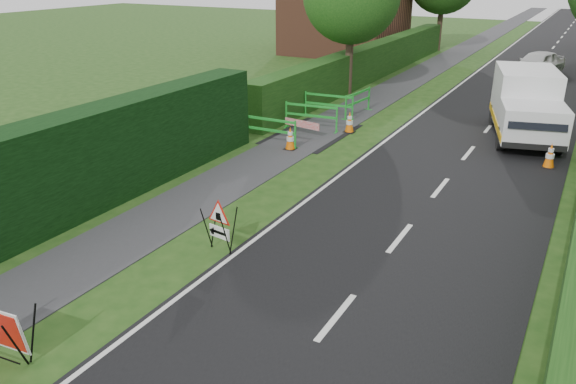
% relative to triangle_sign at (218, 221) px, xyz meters
% --- Properties ---
extents(ground, '(120.00, 120.00, 0.00)m').
position_rel_triangle_sign_xyz_m(ground, '(0.76, -2.04, -0.71)').
color(ground, '#1C4012').
rests_on(ground, ground).
extents(road_surface, '(6.00, 90.00, 0.02)m').
position_rel_triangle_sign_xyz_m(road_surface, '(3.26, 32.96, -0.70)').
color(road_surface, black).
rests_on(road_surface, ground).
extents(footpath, '(2.00, 90.00, 0.02)m').
position_rel_triangle_sign_xyz_m(footpath, '(-2.24, 32.96, -0.70)').
color(footpath, '#2D2D30').
rests_on(footpath, ground).
extents(hedge_west_near, '(1.10, 18.00, 2.50)m').
position_rel_triangle_sign_xyz_m(hedge_west_near, '(-4.24, -2.04, -0.71)').
color(hedge_west_near, black).
rests_on(hedge_west_near, ground).
extents(hedge_west_far, '(1.00, 24.00, 1.80)m').
position_rel_triangle_sign_xyz_m(hedge_west_far, '(-4.24, 19.96, -0.71)').
color(hedge_west_far, '#14380F').
rests_on(hedge_west_far, ground).
extents(house_west, '(7.50, 7.40, 7.88)m').
position_rel_triangle_sign_xyz_m(house_west, '(-9.24, 27.96, 2.19)').
color(house_west, brown).
rests_on(house_west, ground).
extents(triangle_sign, '(0.78, 0.78, 1.02)m').
position_rel_triangle_sign_xyz_m(triangle_sign, '(0.00, 0.00, 0.00)').
color(triangle_sign, black).
rests_on(triangle_sign, ground).
extents(works_van, '(3.16, 5.39, 2.32)m').
position_rel_triangle_sign_xyz_m(works_van, '(4.51, 12.28, 0.52)').
color(works_van, silver).
rests_on(works_van, ground).
extents(traffic_cone_0, '(0.38, 0.38, 0.79)m').
position_rel_triangle_sign_xyz_m(traffic_cone_0, '(5.70, 9.25, -0.32)').
color(traffic_cone_0, black).
rests_on(traffic_cone_0, ground).
extents(traffic_cone_1, '(0.38, 0.38, 0.79)m').
position_rel_triangle_sign_xyz_m(traffic_cone_1, '(5.49, 12.02, -0.32)').
color(traffic_cone_1, black).
rests_on(traffic_cone_1, ground).
extents(traffic_cone_2, '(0.38, 0.38, 0.79)m').
position_rel_triangle_sign_xyz_m(traffic_cone_2, '(5.34, 13.28, -0.32)').
color(traffic_cone_2, black).
rests_on(traffic_cone_2, ground).
extents(traffic_cone_3, '(0.38, 0.38, 0.79)m').
position_rel_triangle_sign_xyz_m(traffic_cone_3, '(-2.07, 7.00, -0.32)').
color(traffic_cone_3, black).
rests_on(traffic_cone_3, ground).
extents(traffic_cone_4, '(0.38, 0.38, 0.79)m').
position_rel_triangle_sign_xyz_m(traffic_cone_4, '(-1.15, 9.85, -0.32)').
color(traffic_cone_4, black).
rests_on(traffic_cone_4, ground).
extents(ped_barrier_0, '(2.07, 0.39, 1.00)m').
position_rel_triangle_sign_xyz_m(ped_barrier_0, '(-2.92, 7.04, -0.08)').
color(ped_barrier_0, green).
rests_on(ped_barrier_0, ground).
extents(ped_barrier_1, '(2.09, 0.56, 1.00)m').
position_rel_triangle_sign_xyz_m(ped_barrier_1, '(-2.53, 9.45, -0.08)').
color(ped_barrier_1, green).
rests_on(ped_barrier_1, ground).
extents(ped_barrier_2, '(2.08, 0.50, 1.00)m').
position_rel_triangle_sign_xyz_m(ped_barrier_2, '(-2.69, 11.33, -0.08)').
color(ped_barrier_2, green).
rests_on(ped_barrier_2, ground).
extents(ped_barrier_3, '(0.55, 2.08, 1.00)m').
position_rel_triangle_sign_xyz_m(ped_barrier_3, '(-1.86, 12.35, -0.08)').
color(ped_barrier_3, green).
rests_on(ped_barrier_3, ground).
extents(redwhite_plank, '(1.49, 0.27, 0.25)m').
position_rel_triangle_sign_xyz_m(redwhite_plank, '(-2.46, 8.59, -0.71)').
color(redwhite_plank, red).
rests_on(redwhite_plank, ground).
extents(hatchback_car, '(2.90, 4.24, 1.34)m').
position_rel_triangle_sign_xyz_m(hatchback_car, '(3.47, 25.16, -0.04)').
color(hatchback_car, silver).
rests_on(hatchback_car, ground).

